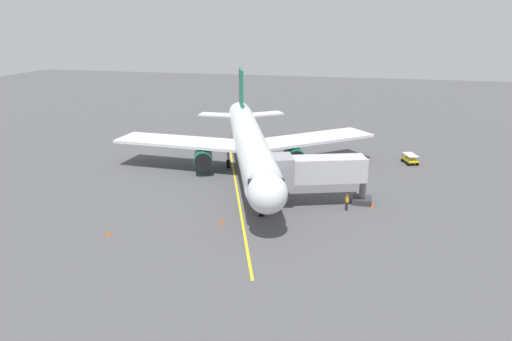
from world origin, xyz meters
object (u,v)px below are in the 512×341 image
at_px(baggage_cart_near_nose, 410,159).
at_px(safety_cone_wing_port, 222,222).
at_px(airplane, 250,143).
at_px(jet_bridge, 311,171).
at_px(ground_crew_marshaller, 347,202).
at_px(safety_cone_nose_left, 109,233).
at_px(safety_cone_nose_right, 372,205).

height_order(baggage_cart_near_nose, safety_cone_wing_port, baggage_cart_near_nose).
xyz_separation_m(airplane, jet_bridge, (-8.77, 8.90, -0.24)).
bearing_deg(ground_crew_marshaller, jet_bridge, -8.86).
distance_m(airplane, safety_cone_wing_port, 16.33).
bearing_deg(safety_cone_nose_left, jet_bridge, -144.53).
xyz_separation_m(ground_crew_marshaller, baggage_cart_near_nose, (-7.34, -18.85, -0.23)).
relative_size(safety_cone_nose_left, safety_cone_nose_right, 1.00).
distance_m(ground_crew_marshaller, safety_cone_nose_right, 2.90).
bearing_deg(ground_crew_marshaller, safety_cone_nose_left, 28.76).
relative_size(baggage_cart_near_nose, safety_cone_nose_left, 5.31).
bearing_deg(jet_bridge, safety_cone_wing_port, 42.98).
distance_m(airplane, ground_crew_marshaller, 16.10).
bearing_deg(baggage_cart_near_nose, safety_cone_nose_right, 74.76).
bearing_deg(baggage_cart_near_nose, ground_crew_marshaller, 68.73).
distance_m(jet_bridge, safety_cone_nose_right, 7.31).
xyz_separation_m(airplane, safety_cone_nose_left, (7.80, 20.70, -3.73)).
distance_m(airplane, safety_cone_nose_left, 22.43).
height_order(airplane, baggage_cart_near_nose, airplane).
relative_size(baggage_cart_near_nose, safety_cone_wing_port, 5.31).
bearing_deg(ground_crew_marshaller, safety_cone_nose_right, -153.86).
distance_m(airplane, safety_cone_nose_right, 17.66).
relative_size(jet_bridge, safety_cone_nose_right, 20.63).
bearing_deg(baggage_cart_near_nose, safety_cone_nose_left, 47.28).
relative_size(airplane, safety_cone_wing_port, 71.14).
bearing_deg(safety_cone_nose_left, safety_cone_nose_right, -151.52).
bearing_deg(jet_bridge, ground_crew_marshaller, 171.14).
height_order(safety_cone_nose_right, safety_cone_wing_port, same).
bearing_deg(safety_cone_nose_right, safety_cone_wing_port, 28.75).
relative_size(ground_crew_marshaller, safety_cone_nose_left, 3.11).
height_order(jet_bridge, safety_cone_nose_right, jet_bridge).
bearing_deg(safety_cone_wing_port, ground_crew_marshaller, -150.67).
height_order(ground_crew_marshaller, safety_cone_wing_port, ground_crew_marshaller).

